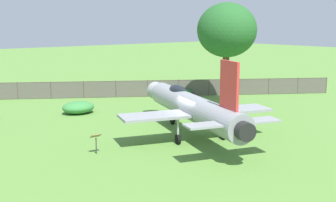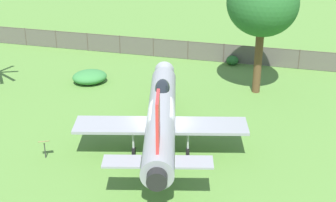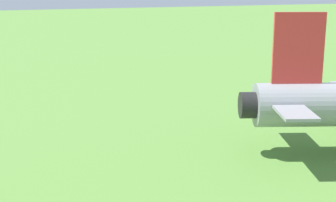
{
  "view_description": "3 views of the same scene",
  "coord_description": "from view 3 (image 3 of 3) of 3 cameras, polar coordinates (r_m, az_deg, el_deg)",
  "views": [
    {
      "loc": [
        18.92,
        -17.7,
        7.09
      ],
      "look_at": [
        -0.71,
        -1.45,
        2.38
      ],
      "focal_mm": 45.32,
      "sensor_mm": 36.0,
      "label": 1
    },
    {
      "loc": [
        23.91,
        -7.45,
        14.22
      ],
      "look_at": [
        -0.94,
        0.72,
        2.39
      ],
      "focal_mm": 53.22,
      "sensor_mm": 36.0,
      "label": 2
    },
    {
      "loc": [
        14.76,
        12.92,
        6.24
      ],
      "look_at": [
        7.78,
        -5.16,
        1.5
      ],
      "focal_mm": 52.85,
      "sensor_mm": 36.0,
      "label": 3
    }
  ],
  "objects": [
    {
      "name": "info_plaque",
      "position": [
        25.45,
        17.31,
        0.89
      ],
      "size": [
        0.45,
        0.63,
        1.14
      ],
      "color": "#333333",
      "rests_on": "ground_plane"
    }
  ]
}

